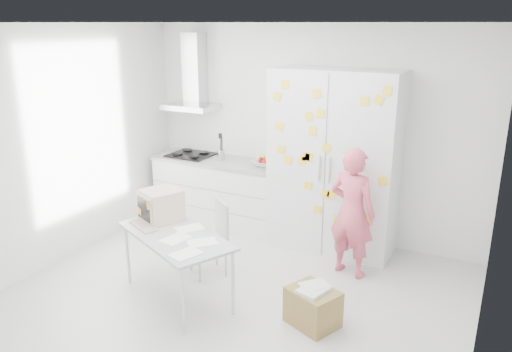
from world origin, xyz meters
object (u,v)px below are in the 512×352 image
at_px(chair, 213,233).
at_px(cardboard_box, 313,307).
at_px(person, 352,212).
at_px(desk, 166,218).

distance_m(chair, cardboard_box, 1.45).
bearing_deg(person, cardboard_box, 102.18).
relative_size(chair, cardboard_box, 1.53).
relative_size(desk, chair, 1.73).
xyz_separation_m(desk, chair, (0.26, 0.49, -0.31)).
height_order(person, chair, person).
relative_size(person, desk, 1.00).
xyz_separation_m(person, cardboard_box, (0.00, -1.13, -0.54)).
height_order(desk, chair, desk).
relative_size(person, cardboard_box, 2.66).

